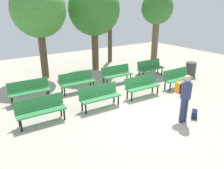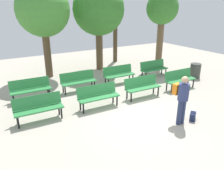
{
  "view_description": "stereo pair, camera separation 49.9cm",
  "coord_description": "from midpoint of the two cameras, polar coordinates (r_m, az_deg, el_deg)",
  "views": [
    {
      "loc": [
        -4.8,
        -4.97,
        3.72
      ],
      "look_at": [
        0.0,
        2.19,
        0.55
      ],
      "focal_mm": 34.74,
      "sensor_mm": 36.0,
      "label": 1
    },
    {
      "loc": [
        -4.38,
        -5.24,
        3.72
      ],
      "look_at": [
        0.0,
        2.19,
        0.55
      ],
      "focal_mm": 34.74,
      "sensor_mm": 36.0,
      "label": 2
    }
  ],
  "objects": [
    {
      "name": "tree_3",
      "position": [
        13.39,
        10.66,
        18.54
      ],
      "size": [
        1.81,
        1.81,
        4.46
      ],
      "color": "brown",
      "rests_on": "ground_plane"
    },
    {
      "name": "ground_plane",
      "position": [
        7.81,
        7.2,
        -8.44
      ],
      "size": [
        24.0,
        24.0,
        0.0
      ],
      "primitive_type": "plane",
      "color": "#B2A899"
    },
    {
      "name": "bench_r0_c0",
      "position": [
        7.65,
        -20.05,
        -6.0
      ],
      "size": [
        1.62,
        0.54,
        0.87
      ],
      "rotation": [
        0.0,
        0.0,
        -0.04
      ],
      "color": "#2D8442",
      "rests_on": "ground_plane"
    },
    {
      "name": "tree_1",
      "position": [
        11.85,
        -19.99,
        17.78
      ],
      "size": [
        2.69,
        2.69,
        4.84
      ],
      "color": "brown",
      "rests_on": "ground_plane"
    },
    {
      "name": "tree_0",
      "position": [
        12.95,
        -5.9,
        18.93
      ],
      "size": [
        2.93,
        2.93,
        4.96
      ],
      "color": "brown",
      "rests_on": "ground_plane"
    },
    {
      "name": "bench_r1_c3",
      "position": [
        12.1,
        8.84,
        4.54
      ],
      "size": [
        1.6,
        0.49,
        0.87
      ],
      "rotation": [
        0.0,
        0.0,
        -0.01
      ],
      "color": "#2D8442",
      "rests_on": "ground_plane"
    },
    {
      "name": "bench_r1_c1",
      "position": [
        9.94,
        -10.62,
        0.96
      ],
      "size": [
        1.62,
        0.54,
        0.87
      ],
      "rotation": [
        0.0,
        0.0,
        -0.03
      ],
      "color": "#2D8442",
      "rests_on": "ground_plane"
    },
    {
      "name": "handbag",
      "position": [
        8.09,
        19.19,
        -7.35
      ],
      "size": [
        0.37,
        0.33,
        0.29
      ],
      "color": "#192347",
      "rests_on": "ground_plane"
    },
    {
      "name": "bench_r1_c2",
      "position": [
        10.84,
        -0.08,
        2.93
      ],
      "size": [
        1.61,
        0.53,
        0.87
      ],
      "rotation": [
        0.0,
        0.0,
        -0.03
      ],
      "color": "#2D8442",
      "rests_on": "ground_plane"
    },
    {
      "name": "bench_r0_c1",
      "position": [
        8.25,
        -5.03,
        -2.85
      ],
      "size": [
        1.62,
        0.54,
        0.87
      ],
      "rotation": [
        0.0,
        0.0,
        -0.04
      ],
      "color": "#2D8442",
      "rests_on": "ground_plane"
    },
    {
      "name": "trash_bin",
      "position": [
        12.61,
        18.94,
        3.77
      ],
      "size": [
        0.55,
        0.55,
        0.78
      ],
      "primitive_type": "cylinder",
      "color": "#383D38",
      "rests_on": "ground_plane"
    },
    {
      "name": "bench_r1_c0",
      "position": [
        9.44,
        -22.36,
        -1.31
      ],
      "size": [
        1.62,
        0.55,
        0.87
      ],
      "rotation": [
        0.0,
        0.0,
        -0.04
      ],
      "color": "#2D8442",
      "rests_on": "ground_plane"
    },
    {
      "name": "bench_r0_c2",
      "position": [
        9.31,
        6.36,
        -0.15
      ],
      "size": [
        1.62,
        0.55,
        0.87
      ],
      "rotation": [
        0.0,
        0.0,
        -0.04
      ],
      "color": "#2D8442",
      "rests_on": "ground_plane"
    },
    {
      "name": "tree_2",
      "position": [
        15.04,
        -1.52,
        11.08
      ],
      "size": [
        0.29,
        0.29,
        2.68
      ],
      "color": "#4C3A28",
      "rests_on": "ground_plane"
    },
    {
      "name": "visitor_with_backpack",
      "position": [
        7.4,
        16.74,
        -2.82
      ],
      "size": [
        0.36,
        0.54,
        1.65
      ],
      "rotation": [
        0.0,
        0.0,
        3.22
      ],
      "color": "navy",
      "rests_on": "ground_plane"
    },
    {
      "name": "bench_r0_c3",
      "position": [
        10.69,
        15.53,
        1.92
      ],
      "size": [
        1.61,
        0.5,
        0.87
      ],
      "rotation": [
        0.0,
        0.0,
        -0.01
      ],
      "color": "#2D8442",
      "rests_on": "ground_plane"
    }
  ]
}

